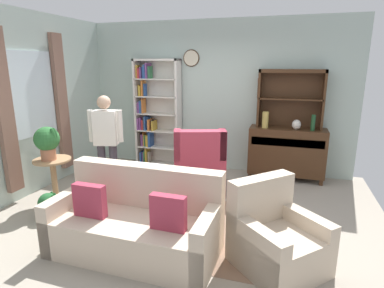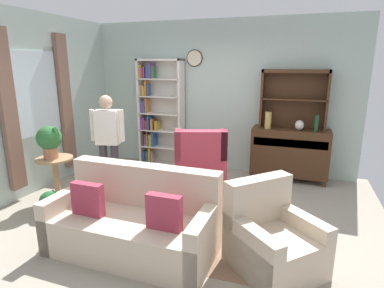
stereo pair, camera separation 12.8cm
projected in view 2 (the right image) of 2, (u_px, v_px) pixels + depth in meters
name	position (u px, v px, depth m)	size (l,w,h in m)	color
ground_plane	(181.00, 214.00, 4.38)	(5.40, 4.60, 0.02)	#9E9384
wall_back	(220.00, 97.00, 5.98)	(5.00, 0.09, 2.80)	#ADC1B7
wall_left	(27.00, 105.00, 4.84)	(0.16, 4.20, 2.80)	#ADC1B7
area_rug	(187.00, 225.00, 4.03)	(2.28, 1.76, 0.01)	#846651
bookshelf	(158.00, 114.00, 6.28)	(0.90, 0.30, 2.10)	silver
sideboard	(289.00, 152.00, 5.53)	(1.30, 0.45, 0.92)	#422816
sideboard_hutch	(294.00, 91.00, 5.37)	(1.10, 0.26, 1.00)	#422816
vase_tall	(268.00, 120.00, 5.44)	(0.11, 0.11, 0.29)	tan
vase_round	(299.00, 125.00, 5.31)	(0.15, 0.15, 0.17)	beige
bottle_wine	(316.00, 123.00, 5.19)	(0.07, 0.07, 0.27)	#194223
couch_floral	(134.00, 223.00, 3.46)	(1.82, 0.88, 0.90)	beige
armchair_floral	(272.00, 241.00, 3.15)	(1.08, 1.08, 0.88)	beige
wingback_chair	(200.00, 169.00, 5.02)	(1.00, 1.01, 1.05)	#A33347
plant_stand	(56.00, 175.00, 4.64)	(0.52, 0.52, 0.68)	#A87F56
potted_plant_large	(50.00, 140.00, 4.47)	(0.35, 0.35, 0.48)	#AD6B4C
potted_plant_small	(50.00, 202.00, 4.24)	(0.25, 0.25, 0.35)	beige
person_reading	(108.00, 138.00, 4.80)	(0.52, 0.28, 1.56)	#38333D
coffee_table	(162.00, 195.00, 4.10)	(0.80, 0.50, 0.42)	#422816
book_stack	(165.00, 188.00, 4.05)	(0.22, 0.15, 0.08)	#284C8C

